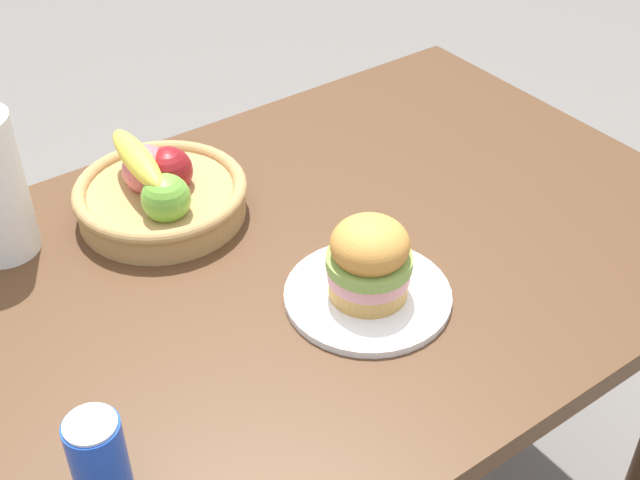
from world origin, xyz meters
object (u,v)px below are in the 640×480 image
at_px(soda_can, 99,460).
at_px(plate, 368,295).
at_px(sandwich, 369,259).
at_px(fruit_basket, 160,192).

bearing_deg(soda_can, plate, 10.78).
bearing_deg(soda_can, sandwich, 10.78).
relative_size(plate, sandwich, 1.93).
distance_m(plate, soda_can, 0.47).
bearing_deg(fruit_basket, plate, -68.15).
distance_m(sandwich, soda_can, 0.47).
bearing_deg(plate, soda_can, -169.22).
distance_m(plate, fruit_basket, 0.40).
relative_size(plate, fruit_basket, 0.86).
xyz_separation_m(plate, fruit_basket, (-0.15, 0.37, 0.04)).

